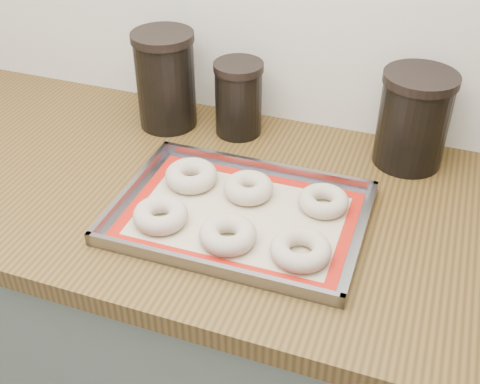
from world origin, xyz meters
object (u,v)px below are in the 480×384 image
at_px(baking_tray, 240,215).
at_px(bagel_back_right, 324,201).
at_px(bagel_front_left, 161,215).
at_px(bagel_front_right, 301,250).
at_px(bagel_back_mid, 248,188).
at_px(bagel_back_left, 191,176).
at_px(bagel_front_mid, 228,235).
at_px(canister_right, 413,119).
at_px(canister_mid, 239,98).
at_px(canister_left, 166,80).

xyz_separation_m(baking_tray, bagel_back_right, (0.14, 0.08, 0.01)).
height_order(bagel_front_left, bagel_front_right, bagel_front_left).
bearing_deg(bagel_back_mid, bagel_back_left, 180.00).
height_order(bagel_front_left, bagel_back_mid, same).
distance_m(bagel_front_left, bagel_front_mid, 0.14).
relative_size(bagel_back_mid, bagel_back_right, 1.01).
xyz_separation_m(bagel_front_mid, bagel_front_right, (0.13, 0.01, -0.00)).
bearing_deg(bagel_back_mid, canister_right, 40.97).
bearing_deg(bagel_back_right, bagel_back_left, -177.67).
distance_m(baking_tray, bagel_back_mid, 0.07).
relative_size(bagel_back_right, canister_mid, 0.57).
bearing_deg(canister_left, bagel_back_right, -25.75).
relative_size(bagel_front_right, canister_mid, 0.62).
bearing_deg(canister_right, canister_left, -177.45).
xyz_separation_m(bagel_back_left, bagel_back_right, (0.27, 0.01, -0.00)).
relative_size(bagel_front_left, bagel_back_right, 1.06).
xyz_separation_m(bagel_front_left, bagel_front_right, (0.27, -0.00, -0.00)).
bearing_deg(bagel_front_right, canister_right, 70.81).
bearing_deg(bagel_front_right, bagel_front_mid, -177.21).
height_order(bagel_back_right, canister_left, canister_left).
bearing_deg(bagel_front_mid, bagel_front_right, 2.79).
distance_m(bagel_front_left, canister_mid, 0.37).
bearing_deg(bagel_front_left, canister_right, 43.13).
height_order(baking_tray, canister_right, canister_right).
xyz_separation_m(bagel_front_right, canister_left, (-0.41, 0.35, 0.09)).
distance_m(bagel_front_left, canister_right, 0.55).
bearing_deg(canister_mid, canister_left, -173.50).
distance_m(bagel_front_right, bagel_back_right, 0.15).
height_order(baking_tray, bagel_back_right, bagel_back_right).
relative_size(bagel_back_right, canister_left, 0.43).
distance_m(bagel_front_right, canister_left, 0.55).
bearing_deg(bagel_back_left, bagel_front_left, -91.03).
distance_m(bagel_back_left, canister_right, 0.47).
bearing_deg(bagel_back_mid, bagel_front_mid, -85.13).
bearing_deg(baking_tray, canister_right, 48.74).
xyz_separation_m(bagel_back_mid, canister_left, (-0.27, 0.21, 0.09)).
height_order(bagel_back_right, canister_mid, canister_mid).
bearing_deg(canister_right, bagel_front_mid, -124.35).
relative_size(bagel_back_mid, canister_right, 0.48).
distance_m(canister_left, canister_mid, 0.17).
height_order(bagel_front_mid, bagel_back_left, same).
xyz_separation_m(baking_tray, bagel_back_left, (-0.13, 0.07, 0.02)).
relative_size(baking_tray, canister_right, 2.30).
relative_size(canister_left, canister_right, 1.10).
distance_m(bagel_back_mid, canister_left, 0.36).
bearing_deg(bagel_back_mid, bagel_back_right, 4.24).
height_order(bagel_front_left, bagel_back_right, bagel_front_left).
height_order(baking_tray, bagel_front_right, bagel_front_right).
xyz_separation_m(bagel_front_left, bagel_back_left, (0.00, 0.13, 0.00)).
height_order(bagel_front_mid, canister_left, canister_left).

